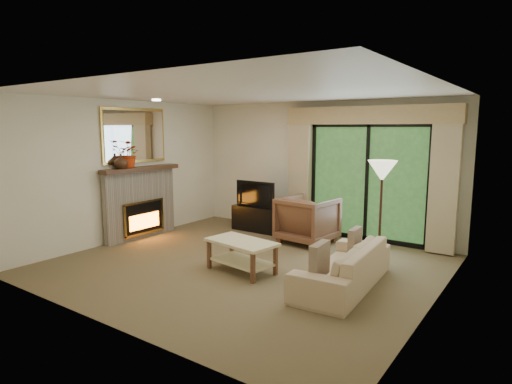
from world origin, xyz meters
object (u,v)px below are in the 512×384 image
Objects in this scene: coffee_table at (242,256)px; sofa at (343,265)px; media_console at (258,218)px; armchair at (308,220)px.

sofa is at bearing 20.62° from coffee_table.
media_console is at bearing -129.34° from sofa.
coffee_table is at bearing 95.36° from armchair.
media_console is 2.57m from coffee_table.
armchair is at bearing 97.82° from coffee_table.
armchair is at bearing -11.09° from media_console.
armchair reaches higher than media_console.
sofa reaches higher than media_console.
sofa is (2.72, -1.93, 0.03)m from media_console.
sofa is at bearing -35.06° from media_console.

